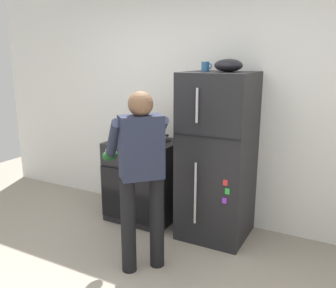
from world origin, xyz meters
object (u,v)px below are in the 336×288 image
object	(u,v)px
stove_range	(144,180)
mixing_bowl	(228,65)
pepper_mill	(131,128)
person_cook	(141,166)
coffee_mug	(206,66)
refrigerator	(217,157)
red_pot	(154,138)

from	to	relation	value
stove_range	mixing_bowl	bearing A→B (deg)	0.61
pepper_mill	mixing_bowl	xyz separation A→B (m)	(1.27, -0.20, 0.77)
person_cook	pepper_mill	bearing A→B (deg)	126.87
coffee_mug	pepper_mill	xyz separation A→B (m)	(-1.02, 0.15, -0.76)
refrigerator	coffee_mug	world-z (taller)	coffee_mug
person_cook	pepper_mill	xyz separation A→B (m)	(-0.82, 1.10, 0.06)
coffee_mug	refrigerator	bearing A→B (deg)	-15.83
refrigerator	red_pot	world-z (taller)	refrigerator
coffee_mug	pepper_mill	world-z (taller)	coffee_mug
pepper_mill	mixing_bowl	size ratio (longest dim) A/B	0.61
stove_range	coffee_mug	world-z (taller)	coffee_mug
refrigerator	stove_range	distance (m)	0.98
stove_range	person_cook	world-z (taller)	person_cook
mixing_bowl	pepper_mill	bearing A→B (deg)	171.08
red_pot	pepper_mill	bearing A→B (deg)	151.48
person_cook	pepper_mill	distance (m)	1.38
coffee_mug	pepper_mill	distance (m)	1.28
stove_range	person_cook	xyz separation A→B (m)	(0.52, -0.89, 0.50)
person_cook	mixing_bowl	xyz separation A→B (m)	(0.45, 0.90, 0.83)
stove_range	person_cook	distance (m)	1.15
refrigerator	stove_range	world-z (taller)	refrigerator
pepper_mill	person_cook	bearing A→B (deg)	-53.13
person_cook	coffee_mug	size ratio (longest dim) A/B	14.28
red_pot	pepper_mill	xyz separation A→B (m)	(-0.46, 0.25, 0.02)
mixing_bowl	person_cook	bearing A→B (deg)	-116.56
red_pot	mixing_bowl	distance (m)	1.14
person_cook	coffee_mug	xyz separation A→B (m)	(0.19, 0.95, 0.82)
pepper_mill	refrigerator	bearing A→B (deg)	-9.52
stove_range	pepper_mill	size ratio (longest dim) A/B	5.55
refrigerator	pepper_mill	bearing A→B (deg)	170.48
coffee_mug	mixing_bowl	size ratio (longest dim) A/B	0.41
refrigerator	person_cook	xyz separation A→B (m)	(-0.37, -0.90, 0.09)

